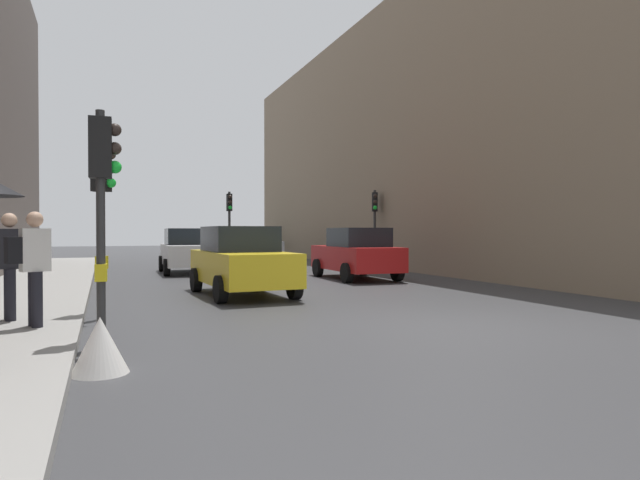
{
  "coord_description": "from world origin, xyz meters",
  "views": [
    {
      "loc": [
        -5.57,
        -8.0,
        1.61
      ],
      "look_at": [
        0.38,
        7.05,
        1.38
      ],
      "focal_mm": 30.79,
      "sensor_mm": 36.0,
      "label": 1
    }
  ],
  "objects_px": {
    "traffic_light_near_left": "(102,184)",
    "car_red_sedan": "(356,253)",
    "traffic_light_near_right": "(103,196)",
    "car_white_compact": "(187,251)",
    "pedestrian_in_dark_coat": "(10,261)",
    "traffic_light_mid_street": "(375,215)",
    "pedestrian_with_black_backpack": "(32,262)",
    "warning_sign_triangle": "(100,345)",
    "car_green_estate": "(235,243)",
    "traffic_light_far_median": "(229,215)",
    "car_yellow_taxi": "(242,261)",
    "car_silver_hatchback": "(257,245)"
  },
  "relations": [
    {
      "from": "traffic_light_near_left",
      "to": "car_red_sedan",
      "type": "xyz_separation_m",
      "value": [
        8.12,
        8.91,
        -1.4
      ]
    },
    {
      "from": "traffic_light_near_right",
      "to": "car_white_compact",
      "type": "height_order",
      "value": "traffic_light_near_right"
    },
    {
      "from": "pedestrian_in_dark_coat",
      "to": "traffic_light_mid_street",
      "type": "bearing_deg",
      "value": 42.08
    },
    {
      "from": "pedestrian_with_black_backpack",
      "to": "pedestrian_in_dark_coat",
      "type": "xyz_separation_m",
      "value": [
        -0.42,
        0.86,
        -0.03
      ]
    },
    {
      "from": "warning_sign_triangle",
      "to": "car_green_estate",
      "type": "bearing_deg",
      "value": 74.46
    },
    {
      "from": "traffic_light_far_median",
      "to": "traffic_light_near_left",
      "type": "height_order",
      "value": "traffic_light_far_median"
    },
    {
      "from": "traffic_light_near_right",
      "to": "car_red_sedan",
      "type": "distance_m",
      "value": 10.31
    },
    {
      "from": "traffic_light_far_median",
      "to": "traffic_light_near_right",
      "type": "distance_m",
      "value": 16.51
    },
    {
      "from": "traffic_light_mid_street",
      "to": "car_white_compact",
      "type": "distance_m",
      "value": 8.24
    },
    {
      "from": "traffic_light_far_median",
      "to": "car_white_compact",
      "type": "distance_m",
      "value": 5.25
    },
    {
      "from": "traffic_light_mid_street",
      "to": "warning_sign_triangle",
      "type": "height_order",
      "value": "traffic_light_mid_street"
    },
    {
      "from": "car_yellow_taxi",
      "to": "pedestrian_in_dark_coat",
      "type": "xyz_separation_m",
      "value": [
        -4.73,
        -3.51,
        0.25
      ]
    },
    {
      "from": "car_white_compact",
      "to": "warning_sign_triangle",
      "type": "relative_size",
      "value": 6.54
    },
    {
      "from": "car_green_estate",
      "to": "car_yellow_taxi",
      "type": "bearing_deg",
      "value": -102.29
    },
    {
      "from": "car_silver_hatchback",
      "to": "pedestrian_with_black_backpack",
      "type": "distance_m",
      "value": 22.31
    },
    {
      "from": "car_yellow_taxi",
      "to": "warning_sign_triangle",
      "type": "bearing_deg",
      "value": -115.18
    },
    {
      "from": "pedestrian_in_dark_coat",
      "to": "traffic_light_near_left",
      "type": "bearing_deg",
      "value": -55.38
    },
    {
      "from": "traffic_light_near_left",
      "to": "pedestrian_with_black_backpack",
      "type": "height_order",
      "value": "traffic_light_near_left"
    },
    {
      "from": "car_green_estate",
      "to": "pedestrian_in_dark_coat",
      "type": "xyz_separation_m",
      "value": [
        -9.66,
        -26.12,
        0.25
      ]
    },
    {
      "from": "warning_sign_triangle",
      "to": "traffic_light_mid_street",
      "type": "bearing_deg",
      "value": 53.15
    },
    {
      "from": "car_green_estate",
      "to": "pedestrian_in_dark_coat",
      "type": "distance_m",
      "value": 27.85
    },
    {
      "from": "traffic_light_mid_street",
      "to": "pedestrian_with_black_backpack",
      "type": "bearing_deg",
      "value": -134.87
    },
    {
      "from": "traffic_light_mid_street",
      "to": "car_silver_hatchback",
      "type": "relative_size",
      "value": 0.82
    },
    {
      "from": "car_silver_hatchback",
      "to": "car_red_sedan",
      "type": "bearing_deg",
      "value": -89.54
    },
    {
      "from": "car_silver_hatchback",
      "to": "traffic_light_mid_street",
      "type": "bearing_deg",
      "value": -68.75
    },
    {
      "from": "car_silver_hatchback",
      "to": "pedestrian_with_black_backpack",
      "type": "height_order",
      "value": "pedestrian_with_black_backpack"
    },
    {
      "from": "pedestrian_with_black_backpack",
      "to": "traffic_light_mid_street",
      "type": "bearing_deg",
      "value": 45.13
    },
    {
      "from": "car_silver_hatchback",
      "to": "warning_sign_triangle",
      "type": "relative_size",
      "value": 6.52
    },
    {
      "from": "car_white_compact",
      "to": "pedestrian_in_dark_coat",
      "type": "height_order",
      "value": "pedestrian_in_dark_coat"
    },
    {
      "from": "traffic_light_far_median",
      "to": "car_red_sedan",
      "type": "bearing_deg",
      "value": -75.43
    },
    {
      "from": "car_green_estate",
      "to": "warning_sign_triangle",
      "type": "distance_m",
      "value": 30.82
    },
    {
      "from": "car_yellow_taxi",
      "to": "warning_sign_triangle",
      "type": "height_order",
      "value": "car_yellow_taxi"
    },
    {
      "from": "car_yellow_taxi",
      "to": "traffic_light_mid_street",
      "type": "bearing_deg",
      "value": 44.99
    },
    {
      "from": "traffic_light_far_median",
      "to": "car_silver_hatchback",
      "type": "distance_m",
      "value": 4.42
    },
    {
      "from": "traffic_light_near_left",
      "to": "car_white_compact",
      "type": "xyz_separation_m",
      "value": [
        3.1,
        13.93,
        -1.4
      ]
    },
    {
      "from": "traffic_light_near_right",
      "to": "car_green_estate",
      "type": "xyz_separation_m",
      "value": [
        8.23,
        25.49,
        -1.4
      ]
    },
    {
      "from": "traffic_light_near_left",
      "to": "traffic_light_near_right",
      "type": "bearing_deg",
      "value": 90.06
    },
    {
      "from": "car_white_compact",
      "to": "car_red_sedan",
      "type": "bearing_deg",
      "value": -45.0
    },
    {
      "from": "car_white_compact",
      "to": "car_silver_hatchback",
      "type": "bearing_deg",
      "value": 57.39
    },
    {
      "from": "traffic_light_far_median",
      "to": "traffic_light_mid_street",
      "type": "distance_m",
      "value": 7.24
    },
    {
      "from": "car_yellow_taxi",
      "to": "car_silver_hatchback",
      "type": "xyz_separation_m",
      "value": [
        4.72,
        16.03,
        0.0
      ]
    },
    {
      "from": "traffic_light_near_left",
      "to": "car_white_compact",
      "type": "relative_size",
      "value": 0.78
    },
    {
      "from": "traffic_light_near_left",
      "to": "traffic_light_mid_street",
      "type": "xyz_separation_m",
      "value": [
        11.18,
        13.47,
        0.12
      ]
    },
    {
      "from": "car_red_sedan",
      "to": "car_white_compact",
      "type": "bearing_deg",
      "value": 135.0
    },
    {
      "from": "pedestrian_in_dark_coat",
      "to": "warning_sign_triangle",
      "type": "height_order",
      "value": "pedestrian_in_dark_coat"
    },
    {
      "from": "traffic_light_mid_street",
      "to": "car_red_sedan",
      "type": "distance_m",
      "value": 5.7
    },
    {
      "from": "traffic_light_near_left",
      "to": "car_silver_hatchback",
      "type": "height_order",
      "value": "traffic_light_near_left"
    },
    {
      "from": "car_yellow_taxi",
      "to": "pedestrian_in_dark_coat",
      "type": "relative_size",
      "value": 2.42
    },
    {
      "from": "traffic_light_near_left",
      "to": "traffic_light_near_right",
      "type": "relative_size",
      "value": 1.0
    },
    {
      "from": "traffic_light_near_right",
      "to": "car_red_sedan",
      "type": "bearing_deg",
      "value": 37.36
    }
  ]
}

